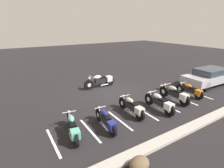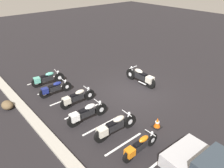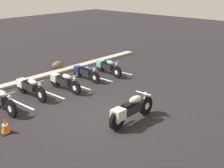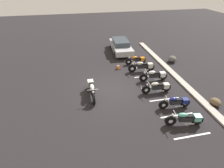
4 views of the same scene
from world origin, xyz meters
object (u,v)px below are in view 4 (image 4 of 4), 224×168
at_px(parked_bike_1, 143,66).
at_px(parked_bike_3, 158,87).
at_px(landscape_rock_0, 216,102).
at_px(landscape_rock_1, 172,59).
at_px(parked_bike_4, 176,102).
at_px(parked_bike_0, 137,60).
at_px(car_silver, 121,46).
at_px(motorcycle_cream_featured, 92,89).
at_px(traffic_cone, 118,66).
at_px(parked_bike_2, 155,75).
at_px(parked_bike_5, 186,119).

bearing_deg(parked_bike_1, parked_bike_3, 91.68).
bearing_deg(parked_bike_3, landscape_rock_0, 147.05).
bearing_deg(landscape_rock_1, parked_bike_1, -70.28).
bearing_deg(parked_bike_1, parked_bike_4, 96.85).
height_order(parked_bike_0, landscape_rock_1, parked_bike_0).
bearing_deg(parked_bike_3, car_silver, -83.85).
xyz_separation_m(motorcycle_cream_featured, traffic_cone, (-3.46, 2.69, -0.27)).
relative_size(parked_bike_2, traffic_cone, 4.25).
bearing_deg(landscape_rock_1, landscape_rock_0, -4.43).
distance_m(parked_bike_2, landscape_rock_1, 4.21).
height_order(landscape_rock_1, traffic_cone, landscape_rock_1).
relative_size(parked_bike_0, parked_bike_3, 0.92).
xyz_separation_m(car_silver, landscape_rock_1, (3.52, 4.15, -0.39)).
height_order(motorcycle_cream_featured, traffic_cone, motorcycle_cream_featured).
bearing_deg(parked_bike_0, landscape_rock_0, 112.75).
height_order(car_silver, traffic_cone, car_silver).
bearing_deg(landscape_rock_0, parked_bike_3, -124.50).
xyz_separation_m(parked_bike_2, parked_bike_4, (3.33, -0.04, -0.05)).
bearing_deg(parked_bike_5, motorcycle_cream_featured, -30.04).
distance_m(parked_bike_3, landscape_rock_0, 3.66).
xyz_separation_m(landscape_rock_1, traffic_cone, (0.33, -5.35, -0.05)).
bearing_deg(parked_bike_3, motorcycle_cream_featured, -6.64).
distance_m(parked_bike_0, parked_bike_3, 4.74).
height_order(motorcycle_cream_featured, parked_bike_5, motorcycle_cream_featured).
relative_size(parked_bike_1, parked_bike_3, 1.08).
relative_size(parked_bike_5, landscape_rock_1, 2.57).
height_order(motorcycle_cream_featured, parked_bike_4, motorcycle_cream_featured).
bearing_deg(motorcycle_cream_featured, parked_bike_2, 99.89).
distance_m(motorcycle_cream_featured, parked_bike_1, 5.28).
height_order(parked_bike_0, parked_bike_1, parked_bike_1).
distance_m(parked_bike_5, landscape_rock_1, 8.38).
bearing_deg(landscape_rock_1, traffic_cone, -86.49).
bearing_deg(parked_bike_5, parked_bike_4, -89.15).
distance_m(landscape_rock_0, landscape_rock_1, 6.53).
xyz_separation_m(parked_bike_3, landscape_rock_0, (2.07, 3.01, -0.21)).
distance_m(parked_bike_3, traffic_cone, 4.51).
height_order(parked_bike_0, parked_bike_4, parked_bike_4).
relative_size(motorcycle_cream_featured, parked_bike_3, 1.14).
height_order(motorcycle_cream_featured, parked_bike_3, motorcycle_cream_featured).
distance_m(car_silver, traffic_cone, 4.06).
height_order(motorcycle_cream_featured, landscape_rock_0, motorcycle_cream_featured).
height_order(parked_bike_2, landscape_rock_0, parked_bike_2).
xyz_separation_m(parked_bike_5, traffic_cone, (-7.36, -2.02, -0.20)).
relative_size(motorcycle_cream_featured, parked_bike_1, 1.06).
xyz_separation_m(parked_bike_2, parked_bike_3, (1.56, -0.45, -0.02)).
relative_size(motorcycle_cream_featured, parked_bike_2, 1.09).
relative_size(parked_bike_3, landscape_rock_1, 2.60).
bearing_deg(parked_bike_0, parked_bike_2, 96.16).
distance_m(car_silver, landscape_rock_1, 5.46).
bearing_deg(car_silver, motorcycle_cream_featured, -25.49).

